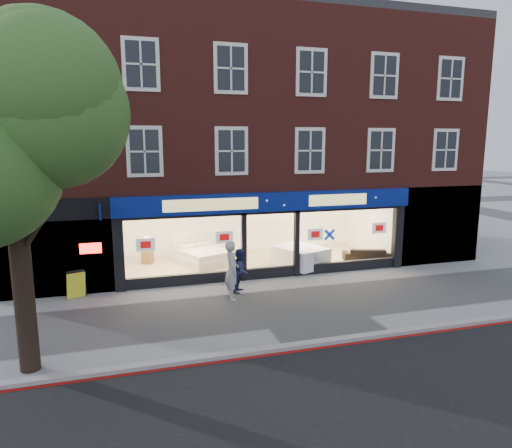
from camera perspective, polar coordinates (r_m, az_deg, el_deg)
name	(u,v)px	position (r m, az deg, el deg)	size (l,w,h in m)	color
ground	(300,304)	(14.87, 5.57, -9.95)	(120.00, 120.00, 0.00)	gray
kerb_line	(346,345)	(12.27, 11.19, -14.57)	(60.00, 0.10, 0.01)	#8C0A07
kerb_stone	(342,339)	(12.41, 10.76, -13.99)	(60.00, 0.25, 0.12)	gray
showroom_floor	(254,262)	(19.59, -0.21, -4.78)	(11.00, 4.50, 0.10)	tan
building	(243,106)	(20.61, -1.63, 14.52)	(19.00, 8.26, 10.30)	maroon
street_tree	(7,150)	(10.95, -28.71, 8.11)	(4.00, 3.20, 6.60)	black
display_bed	(203,256)	(19.22, -6.69, -3.94)	(2.43, 2.65, 1.22)	beige
bedside_table	(147,257)	(19.71, -13.41, -4.00)	(0.45, 0.45, 0.55)	brown
mattress_stack	(300,256)	(18.85, 5.55, -4.04)	(2.21, 2.44, 0.78)	white
sofa	(366,254)	(20.08, 13.63, -3.71)	(1.95, 0.76, 0.57)	black
a_board	(76,285)	(16.37, -21.53, -7.06)	(0.59, 0.38, 0.91)	yellow
pedestrian_grey	(232,270)	(15.02, -3.04, -5.79)	(0.71, 0.47, 1.95)	#A5A8AC
pedestrian_blue	(240,270)	(15.77, -1.97, -5.82)	(0.74, 0.58, 1.52)	#192248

